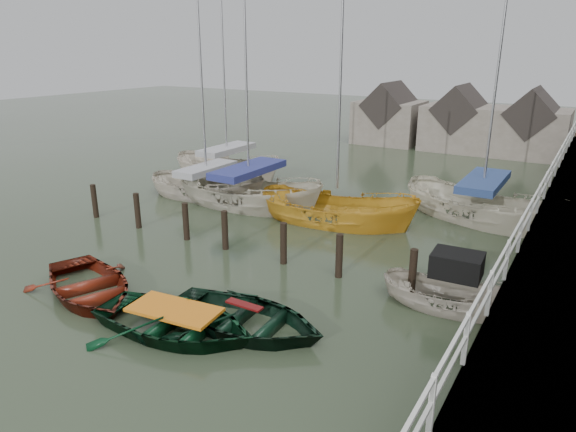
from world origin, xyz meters
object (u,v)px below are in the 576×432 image
Objects in this scene: sailboat_a at (207,196)px; sailboat_c at (336,222)px; rowboat_green at (176,333)px; sailboat_b at (249,204)px; motorboat at (451,305)px; rowboat_dkgreen at (245,329)px; sailboat_d at (479,218)px; sailboat_e at (228,176)px; rowboat_red at (90,296)px.

sailboat_c is at bearing -99.38° from sailboat_a.
sailboat_b reaches higher than rowboat_green.
rowboat_dkgreen is at bearing 129.32° from motorboat.
rowboat_dkgreen is 12.18m from sailboat_a.
sailboat_d is (4.90, 3.31, 0.05)m from sailboat_c.
rowboat_dkgreen is 0.36× the size of sailboat_a.
rowboat_green is 0.44× the size of sailboat_c.
sailboat_e is at bearing 55.64° from motorboat.
sailboat_b is at bearing -100.15° from sailboat_a.
motorboat is 0.39× the size of sailboat_c.
rowboat_red is 9.56m from sailboat_b.
sailboat_a reaches higher than sailboat_e.
rowboat_red is at bearing -160.12° from sailboat_e.
sailboat_a reaches higher than sailboat_c.
sailboat_b is (-1.19, 9.49, 0.06)m from rowboat_red.
sailboat_d is at bearing -25.97° from rowboat_green.
motorboat is 0.38× the size of sailboat_e.
sailboat_c is at bearing 7.71° from rowboat_dkgreen.
sailboat_c reaches higher than rowboat_green.
rowboat_dkgreen reaches higher than rowboat_red.
sailboat_a is (-3.64, 9.54, 0.07)m from rowboat_red.
sailboat_e is at bearing 44.20° from rowboat_red.
sailboat_a reaches higher than motorboat.
rowboat_red is 0.98× the size of rowboat_green.
motorboat is 8.24m from sailboat_d.
motorboat is 16.74m from sailboat_e.
sailboat_d is at bearing -9.78° from rowboat_red.
rowboat_dkgreen is at bearing -147.21° from sailboat_b.
rowboat_green is at bearing -156.32° from sailboat_b.
sailboat_d is (-0.97, 8.18, -0.05)m from motorboat.
rowboat_green is 10.78m from sailboat_b.
sailboat_b reaches higher than rowboat_dkgreen.
sailboat_b is at bearing 31.26° from rowboat_dkgreen.
motorboat is at bearing -120.24° from sailboat_a.
motorboat is (4.13, 3.79, 0.12)m from rowboat_dkgreen.
sailboat_d is at bearing -83.35° from sailboat_a.
rowboat_green is at bearing -148.77° from sailboat_e.
sailboat_e is at bearing 45.52° from sailboat_b.
sailboat_b is (-4.69, 9.70, 0.06)m from rowboat_green.
sailboat_c is 9.26m from sailboat_e.
sailboat_e is at bearing 35.67° from rowboat_dkgreen.
sailboat_b is 0.94× the size of sailboat_d.
sailboat_a reaches higher than sailboat_b.
sailboat_b reaches higher than sailboat_c.
motorboat is (5.49, 4.83, 0.12)m from rowboat_green.
rowboat_dkgreen is 0.42× the size of sailboat_e.
rowboat_green is at bearing -152.71° from sailboat_a.
sailboat_e is (-1.69, 3.73, -0.01)m from sailboat_a.
rowboat_green is (3.51, -0.21, 0.00)m from rowboat_red.
sailboat_a is 1.01× the size of sailboat_b.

